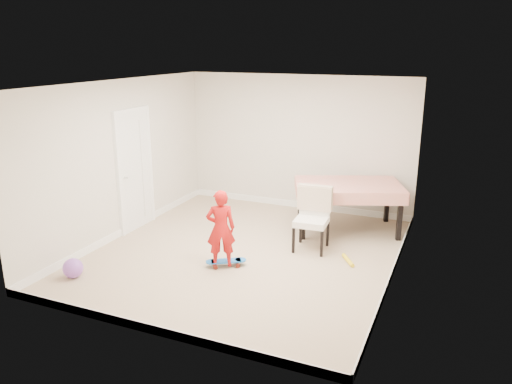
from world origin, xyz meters
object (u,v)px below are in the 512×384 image
at_px(dining_table, 347,207).
at_px(child, 221,231).
at_px(skateboard, 226,263).
at_px(dining_chair, 311,219).
at_px(balloon, 73,268).

bearing_deg(dining_table, child, -141.86).
bearing_deg(skateboard, dining_chair, 16.70).
distance_m(dining_chair, balloon, 3.58).
xyz_separation_m(dining_chair, child, (-1.00, -1.16, 0.07)).
height_order(dining_chair, child, child).
xyz_separation_m(skateboard, balloon, (-1.79, -1.17, 0.10)).
bearing_deg(balloon, skateboard, 33.21).
xyz_separation_m(dining_table, skateboard, (-1.28, -2.18, -0.38)).
distance_m(skateboard, balloon, 2.15).
relative_size(skateboard, balloon, 2.13).
bearing_deg(skateboard, child, -151.58).
xyz_separation_m(dining_table, balloon, (-3.07, -3.35, -0.28)).
bearing_deg(skateboard, balloon, -178.86).
xyz_separation_m(child, balloon, (-1.75, -1.10, -0.43)).
bearing_deg(child, skateboard, -149.89).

